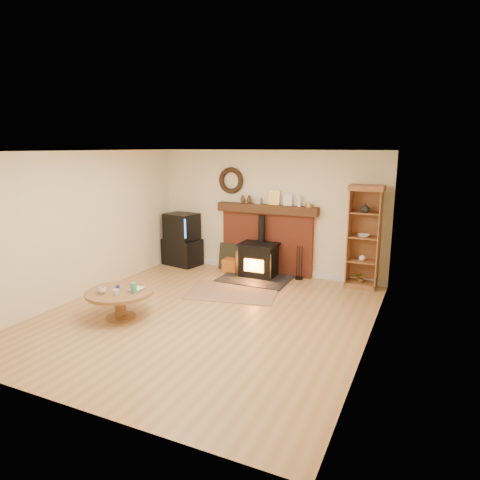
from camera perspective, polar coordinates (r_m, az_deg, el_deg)
The scene contains 11 objects.
ground at distance 7.01m, azimuth -4.52°, elevation -10.04°, with size 5.50×5.50×0.00m, color #AC7B47.
room_shell at distance 6.64m, azimuth -4.51°, elevation 4.09°, with size 5.02×5.52×2.61m.
chimney_breast at distance 9.10m, azimuth 3.59°, elevation 0.51°, with size 2.20×0.22×1.78m.
wood_stove at distance 8.86m, azimuth 2.43°, elevation -2.82°, with size 1.40×1.00×1.28m.
area_rug at distance 8.05m, azimuth -1.01°, elevation -6.94°, with size 1.64×1.13×0.01m, color brown.
tv_unit at distance 9.85m, azimuth -7.73°, elevation -0.04°, with size 0.90×0.70×1.19m.
curio_cabinet at distance 8.45m, azimuth 16.21°, elevation 0.40°, with size 0.63×0.46×1.97m.
firelog_box at distance 9.26m, azimuth -0.80°, elevation -3.45°, with size 0.46×0.29×0.29m, color yellow.
leaning_painting at distance 9.43m, azimuth -1.43°, elevation -2.21°, with size 0.49×0.03×0.59m, color black.
fire_tools at distance 8.86m, azimuth 7.87°, elevation -4.37°, with size 0.16×0.16×0.70m.
coffee_table at distance 7.05m, azimuth -15.75°, elevation -7.19°, with size 1.06×1.06×0.61m.
Camera 1 is at (3.19, -5.64, 2.67)m, focal length 32.00 mm.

